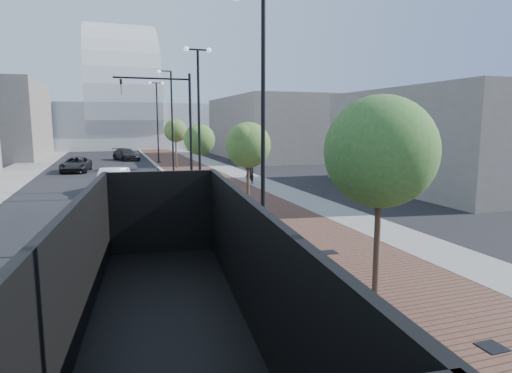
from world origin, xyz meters
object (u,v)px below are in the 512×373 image
object	(u,v)px
dump_truck	(163,264)
white_sedan	(113,180)
dark_car_mid	(76,164)
pedestrian	(250,172)

from	to	relation	value
dump_truck	white_sedan	world-z (taller)	dump_truck
dump_truck	dark_car_mid	distance (m)	35.49
white_sedan	pedestrian	bearing A→B (deg)	11.95
white_sedan	dark_car_mid	distance (m)	14.65
dark_car_mid	pedestrian	xyz separation A→B (m)	(12.97, -14.00, 0.28)
dark_car_mid	pedestrian	distance (m)	19.09
white_sedan	dark_car_mid	xyz separation A→B (m)	(-3.22, 14.29, -0.11)
white_sedan	dark_car_mid	world-z (taller)	white_sedan
pedestrian	white_sedan	bearing A→B (deg)	-4.75
dump_truck	white_sedan	bearing A→B (deg)	97.92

